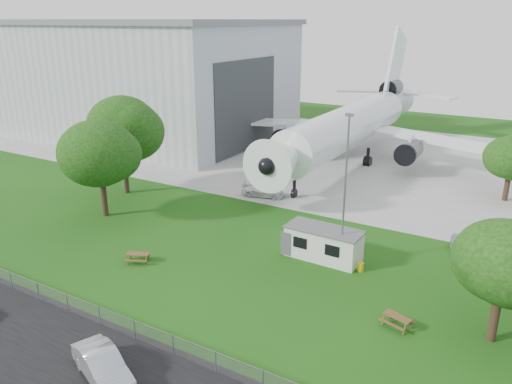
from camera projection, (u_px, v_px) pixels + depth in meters
The scene contains 17 objects.
ground at pixel (212, 271), 38.78m from camera, with size 160.00×160.00×0.00m, color #235F14.
asphalt_strip at pixel (79, 365), 28.18m from camera, with size 120.00×8.00×0.02m, color black.
concrete_apron at pixel (369, 159), 69.74m from camera, with size 120.00×46.00×0.03m, color #B7B7B2.
hangar at pixel (148, 77), 83.19m from camera, with size 43.00×31.00×18.55m.
airliner at pixel (352, 123), 67.23m from camera, with size 46.36×47.73×17.69m.
site_cabin at pixel (324, 243), 40.46m from camera, with size 6.79×2.87×2.62m.
picnic_west at pixel (138, 262), 40.21m from camera, with size 1.80×1.50×0.76m, color brown, non-canonical shape.
picnic_east at pixel (396, 326), 31.78m from camera, with size 1.80×1.50×0.76m, color brown, non-canonical shape.
fence at pixel (124, 334), 31.03m from camera, with size 58.00×0.04×1.30m, color gray.
lamp_mast at pixel (345, 193), 37.94m from camera, with size 0.16×0.16×12.00m, color slate.
tree_west_big at pixel (122, 131), 54.08m from camera, with size 8.20×8.20×11.16m.
tree_west_small at pixel (100, 154), 47.75m from camera, with size 7.49×7.49×10.10m.
tree_east_front at pixel (504, 263), 28.76m from camera, with size 6.23×6.23×8.33m.
tree_far_apron at pixel (512, 159), 52.40m from camera, with size 5.59×5.59×7.47m.
car_centre_sedan at pixel (103, 366), 26.88m from camera, with size 1.74×5.00×1.65m, color #B4B6BB.
car_ne_hatch at pixel (466, 249), 40.73m from camera, with size 1.86×4.63×1.58m, color #B7BBBF.
car_apron_van at pixel (263, 190), 54.95m from camera, with size 1.91×4.70×1.36m, color white.
Camera 1 is at (20.50, -28.12, 18.51)m, focal length 35.00 mm.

